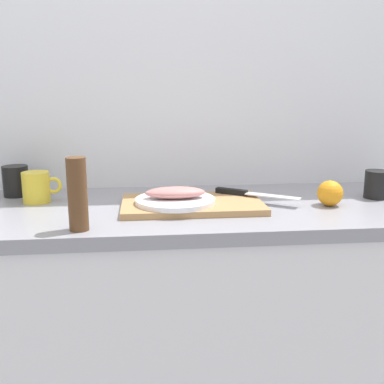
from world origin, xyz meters
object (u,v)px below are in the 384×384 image
at_px(coffee_mug_2, 16,181).
at_px(orange_0, 330,193).
at_px(cutting_board, 192,204).
at_px(coffee_mug_0, 37,187).
at_px(coffee_mug_1, 378,184).
at_px(pepper_mill, 77,194).
at_px(fish_fillet, 175,193).
at_px(white_plate, 175,201).
at_px(chef_knife, 246,193).

height_order(coffee_mug_2, orange_0, coffee_mug_2).
xyz_separation_m(cutting_board, coffee_mug_0, (-0.50, 0.12, 0.04)).
relative_size(cutting_board, coffee_mug_1, 3.61).
bearing_deg(pepper_mill, fish_fillet, 35.15).
bearing_deg(white_plate, coffee_mug_0, 163.18).
bearing_deg(coffee_mug_0, fish_fillet, -16.82).
relative_size(white_plate, pepper_mill, 1.28).
distance_m(white_plate, coffee_mug_2, 0.59).
bearing_deg(coffee_mug_0, white_plate, -16.82).
distance_m(white_plate, pepper_mill, 0.34).
distance_m(coffee_mug_2, pepper_mill, 0.51).
bearing_deg(white_plate, coffee_mug_2, 156.18).
height_order(chef_knife, pepper_mill, pepper_mill).
bearing_deg(coffee_mug_2, chef_knife, -12.08).
relative_size(white_plate, chef_knife, 0.98).
height_order(fish_fillet, chef_knife, fish_fillet).
height_order(coffee_mug_0, coffee_mug_2, coffee_mug_2).
bearing_deg(cutting_board, chef_knife, 16.63).
relative_size(coffee_mug_0, orange_0, 1.56).
xyz_separation_m(coffee_mug_2, pepper_mill, (0.27, -0.43, 0.04)).
distance_m(coffee_mug_1, coffee_mug_2, 1.25).
distance_m(cutting_board, chef_knife, 0.20).
relative_size(orange_0, pepper_mill, 0.42).
distance_m(cutting_board, coffee_mug_1, 0.65).
bearing_deg(fish_fillet, orange_0, -1.09).
xyz_separation_m(orange_0, pepper_mill, (-0.77, -0.18, 0.06)).
relative_size(white_plate, coffee_mug_0, 1.95).
distance_m(coffee_mug_1, orange_0, 0.22).
bearing_deg(white_plate, pepper_mill, -144.85).
height_order(cutting_board, coffee_mug_1, coffee_mug_1).
height_order(fish_fillet, pepper_mill, pepper_mill).
relative_size(fish_fillet, coffee_mug_0, 1.46).
height_order(white_plate, coffee_mug_0, coffee_mug_0).
height_order(fish_fillet, coffee_mug_2, coffee_mug_2).
height_order(coffee_mug_2, pepper_mill, pepper_mill).
height_order(orange_0, pepper_mill, pepper_mill).
bearing_deg(fish_fillet, coffee_mug_1, 6.21).
xyz_separation_m(fish_fillet, coffee_mug_1, (0.70, 0.08, -0.01)).
relative_size(fish_fillet, pepper_mill, 0.96).
bearing_deg(cutting_board, coffee_mug_2, 159.44).
relative_size(fish_fillet, orange_0, 2.28).
height_order(white_plate, fish_fillet, fish_fillet).
bearing_deg(fish_fillet, chef_knife, 16.48).
bearing_deg(chef_knife, white_plate, -129.49).
relative_size(coffee_mug_2, orange_0, 1.55).
relative_size(cutting_board, fish_fillet, 2.36).
height_order(chef_knife, coffee_mug_2, coffee_mug_2).
height_order(coffee_mug_1, coffee_mug_2, coffee_mug_2).
height_order(coffee_mug_0, pepper_mill, pepper_mill).
relative_size(chef_knife, coffee_mug_0, 1.99).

